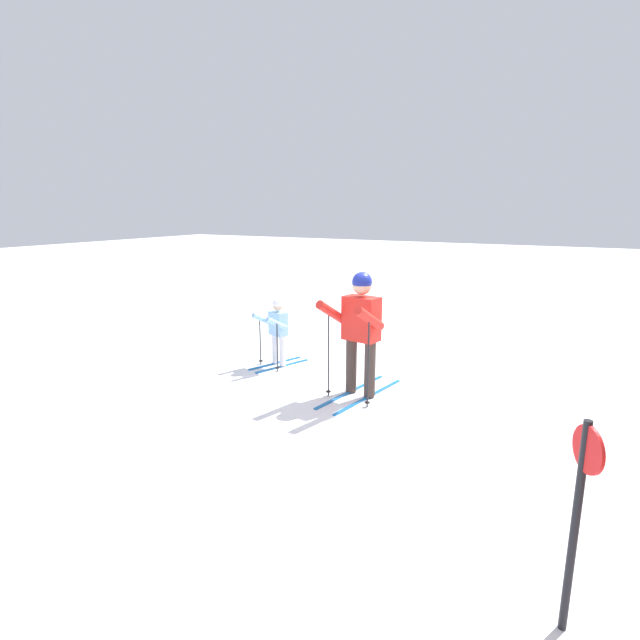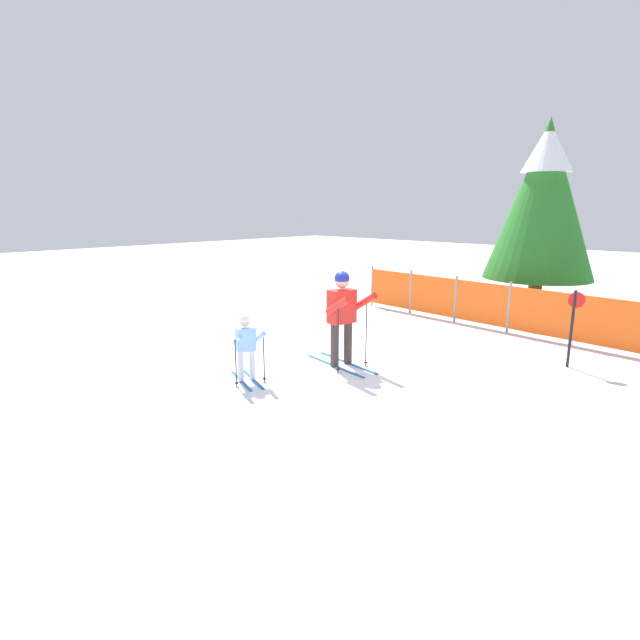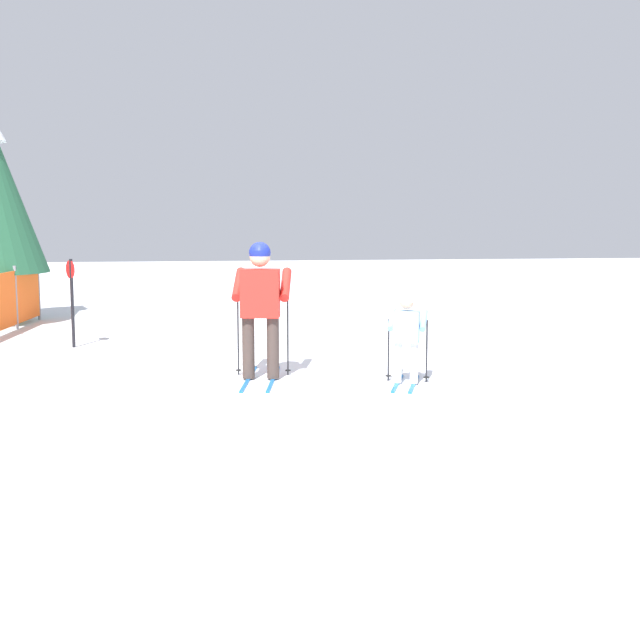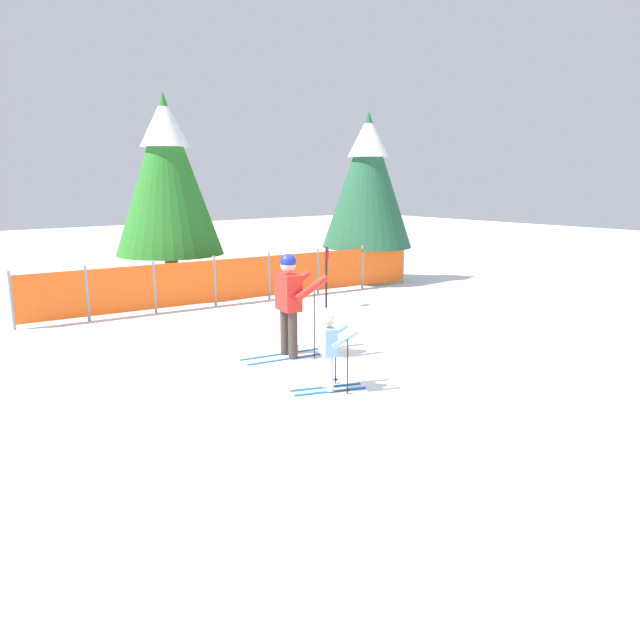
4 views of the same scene
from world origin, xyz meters
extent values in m
plane|color=white|center=(0.00, 0.00, 0.00)|extent=(60.00, 60.00, 0.00)
cube|color=#1966B2|center=(0.14, 0.07, 0.01)|extent=(1.59, 0.32, 0.02)
cube|color=#1966B2|center=(0.09, -0.23, 0.01)|extent=(1.59, 0.32, 0.02)
cylinder|color=#3F332D|center=(0.14, 0.07, 0.40)|extent=(0.15, 0.15, 0.76)
cylinder|color=#3F332D|center=(0.09, -0.23, 0.40)|extent=(0.15, 0.15, 0.76)
cube|color=red|center=(0.11, -0.08, 1.07)|extent=(0.35, 0.51, 0.59)
cylinder|color=red|center=(0.42, 0.16, 1.16)|extent=(0.60, 0.22, 0.40)
cylinder|color=red|center=(0.32, -0.42, 1.16)|extent=(0.60, 0.22, 0.40)
sphere|color=#D8AD8C|center=(0.11, -0.08, 1.52)|extent=(0.25, 0.25, 0.25)
sphere|color=navy|center=(0.11, -0.08, 1.57)|extent=(0.27, 0.27, 0.27)
cylinder|color=black|center=(0.47, 0.18, 0.59)|extent=(0.02, 0.02, 1.18)
cylinder|color=black|center=(0.47, 0.18, 0.06)|extent=(0.07, 0.07, 0.01)
cylinder|color=black|center=(0.36, -0.45, 0.59)|extent=(0.02, 0.02, 1.18)
cylinder|color=black|center=(0.36, -0.45, 0.06)|extent=(0.07, 0.07, 0.01)
cube|color=#1966B2|center=(-0.41, -1.69, 0.01)|extent=(0.99, 0.40, 0.02)
cube|color=#1966B2|center=(-0.48, -1.87, 0.01)|extent=(0.99, 0.40, 0.02)
cylinder|color=silver|center=(-0.41, -1.69, 0.27)|extent=(0.10, 0.10, 0.49)
cylinder|color=silver|center=(-0.48, -1.87, 0.27)|extent=(0.10, 0.10, 0.49)
cube|color=#8CBFF2|center=(-0.45, -1.78, 0.70)|extent=(0.27, 0.35, 0.38)
cylinder|color=#8CBFF2|center=(-0.22, -1.66, 0.76)|extent=(0.39, 0.20, 0.25)
cylinder|color=#8CBFF2|center=(-0.35, -2.02, 0.76)|extent=(0.39, 0.20, 0.25)
sphere|color=#D8AD8C|center=(-0.45, -1.78, 0.99)|extent=(0.16, 0.16, 0.16)
sphere|color=white|center=(-0.45, -1.78, 1.02)|extent=(0.17, 0.17, 0.17)
cylinder|color=black|center=(-0.18, -1.63, 0.38)|extent=(0.02, 0.02, 0.76)
cylinder|color=black|center=(-0.18, -1.63, 0.06)|extent=(0.07, 0.07, 0.01)
cylinder|color=black|center=(-0.34, -2.06, 0.38)|extent=(0.02, 0.02, 0.76)
cylinder|color=black|center=(-0.34, -2.06, 0.06)|extent=(0.07, 0.07, 0.01)
cylinder|color=gray|center=(-2.97, 4.74, 0.58)|extent=(0.06, 0.06, 1.15)
cylinder|color=gray|center=(-1.57, 4.61, 0.58)|extent=(0.06, 0.06, 1.15)
cylinder|color=gray|center=(-0.17, 4.48, 0.58)|extent=(0.06, 0.06, 1.15)
cylinder|color=gray|center=(1.23, 4.35, 0.58)|extent=(0.06, 0.06, 1.15)
cylinder|color=gray|center=(2.62, 4.22, 0.58)|extent=(0.06, 0.06, 1.15)
cylinder|color=gray|center=(4.02, 4.09, 0.58)|extent=(0.06, 0.06, 1.15)
cylinder|color=gray|center=(5.42, 3.96, 0.58)|extent=(0.06, 0.06, 1.15)
cylinder|color=gray|center=(6.82, 3.83, 0.58)|extent=(0.06, 0.06, 1.15)
cube|color=#F65D1B|center=(-2.27, 4.67, 0.58)|extent=(1.40, 0.16, 0.97)
cube|color=#F65D1B|center=(-0.87, 4.54, 0.58)|extent=(1.40, 0.16, 0.97)
cube|color=#F65D1B|center=(0.53, 4.41, 0.58)|extent=(1.40, 0.16, 0.97)
cube|color=#F65D1B|center=(1.93, 4.28, 0.58)|extent=(1.40, 0.16, 0.97)
cube|color=#F65D1B|center=(3.32, 4.15, 0.58)|extent=(1.40, 0.16, 0.97)
cube|color=#F65D1B|center=(4.72, 4.02, 0.58)|extent=(1.40, 0.16, 0.97)
cube|color=#F65D1B|center=(6.12, 3.89, 0.58)|extent=(1.40, 0.16, 0.97)
cylinder|color=#4C3823|center=(1.07, 6.22, 0.51)|extent=(0.33, 0.33, 1.03)
cone|color=#277226|center=(1.07, 6.22, 2.94)|extent=(2.61, 2.61, 3.83)
cone|color=white|center=(1.07, 6.22, 4.17)|extent=(1.18, 1.18, 1.15)
cylinder|color=#4C3823|center=(6.30, 4.75, 0.49)|extent=(0.31, 0.31, 0.98)
cone|color=#25593B|center=(6.30, 4.75, 2.80)|extent=(2.49, 2.49, 3.65)
cone|color=white|center=(6.30, 4.75, 3.97)|extent=(1.12, 1.12, 1.10)
cylinder|color=black|center=(3.09, 2.61, 0.69)|extent=(0.05, 0.05, 1.37)
cylinder|color=red|center=(3.12, 2.62, 1.21)|extent=(0.25, 0.17, 0.28)
camera|label=1|loc=(6.06, 2.53, 2.53)|focal=28.00mm
camera|label=2|loc=(5.78, -6.53, 2.76)|focal=28.00mm
camera|label=3|loc=(-9.64, 0.62, 1.95)|focal=45.00mm
camera|label=4|loc=(-5.65, -8.12, 2.87)|focal=35.00mm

